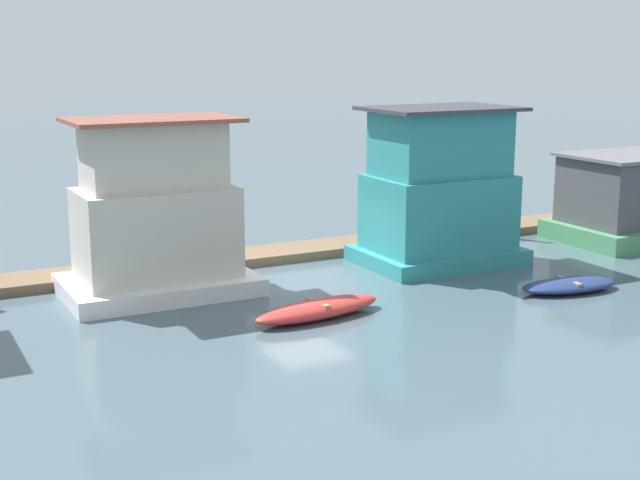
{
  "coord_description": "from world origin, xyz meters",
  "views": [
    {
      "loc": [
        -12.14,
        -24.53,
        7.2
      ],
      "look_at": [
        0.0,
        -1.0,
        1.4
      ],
      "focal_mm": 50.0,
      "sensor_mm": 36.0,
      "label": 1
    }
  ],
  "objects": [
    {
      "name": "dock_walkway",
      "position": [
        0.0,
        2.79,
        0.15
      ],
      "size": [
        42.4,
        1.84,
        0.3
      ],
      "primitive_type": "cube",
      "color": "brown",
      "rests_on": "ground_plane"
    },
    {
      "name": "houseboat_white",
      "position": [
        -4.7,
        0.36,
        2.24
      ],
      "size": [
        5.52,
        3.71,
        5.18
      ],
      "color": "white",
      "rests_on": "ground_plane"
    },
    {
      "name": "dinghy_red",
      "position": [
        -1.63,
        -4.03,
        0.25
      ],
      "size": [
        4.03,
        1.66,
        0.49
      ],
      "color": "red",
      "rests_on": "ground_plane"
    },
    {
      "name": "houseboat_teal",
      "position": [
        4.84,
        -0.28,
        2.4
      ],
      "size": [
        5.21,
        3.69,
        5.23
      ],
      "color": "teal",
      "rests_on": "ground_plane"
    },
    {
      "name": "ground_plane",
      "position": [
        0.0,
        0.0,
        0.0
      ],
      "size": [
        200.0,
        200.0,
        0.0
      ],
      "primitive_type": "plane",
      "color": "#475B66"
    },
    {
      "name": "mooring_post_centre",
      "position": [
        9.5,
        1.62,
        1.08
      ],
      "size": [
        0.21,
        0.21,
        2.16
      ],
      "primitive_type": "cylinder",
      "color": "#846B4C",
      "rests_on": "ground_plane"
    },
    {
      "name": "dinghy_navy",
      "position": [
        6.25,
        -5.12,
        0.19
      ],
      "size": [
        3.3,
        1.7,
        0.38
      ],
      "color": "navy",
      "rests_on": "ground_plane"
    }
  ]
}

